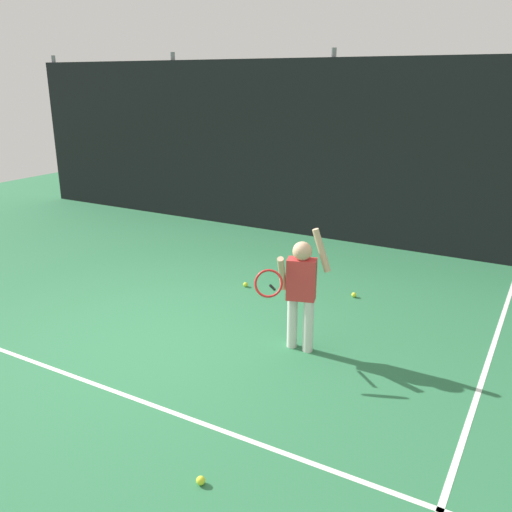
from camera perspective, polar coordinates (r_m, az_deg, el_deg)
The scene contains 12 objects.
ground_plane at distance 6.20m, azimuth -10.00°, elevation -8.72°, with size 20.00×20.00×0.00m, color #2D7247.
court_line_baseline at distance 5.56m, azimuth -16.87°, elevation -12.67°, with size 9.00×0.05×0.00m, color white.
court_line_sideline at distance 5.91m, azimuth 22.86°, elevation -11.41°, with size 0.05×9.00×0.00m, color white.
back_fence_windscreen at distance 9.69m, azimuth 7.62°, elevation 10.80°, with size 13.72×0.08×3.11m, color black.
fence_post_0 at distance 13.72m, azimuth -19.81°, elevation 12.38°, with size 0.09×0.09×3.26m, color slate.
fence_post_1 at distance 11.41m, azimuth -8.38°, elevation 12.25°, with size 0.09×0.09×3.26m, color slate.
fence_post_2 at distance 9.73m, azimuth 7.77°, elevation 11.27°, with size 0.09×0.09×3.26m, color slate.
tennis_player at distance 5.64m, azimuth 4.64°, elevation -3.20°, with size 0.59×0.72×1.35m.
tennis_ball_0 at distance 7.59m, azimuth -1.11°, elevation -3.02°, with size 0.07×0.07×0.07m, color #CCE033.
tennis_ball_1 at distance 8.18m, azimuth 5.80°, elevation -1.50°, with size 0.07×0.07×0.07m, color #CCE033.
tennis_ball_2 at distance 4.23m, azimuth -5.84°, elevation -22.44°, with size 0.07×0.07×0.07m, color #CCE033.
tennis_ball_3 at distance 7.35m, azimuth 10.26°, elevation -4.05°, with size 0.07×0.07×0.07m, color #CCE033.
Camera 1 is at (3.61, -4.20, 2.78)m, focal length 38.03 mm.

